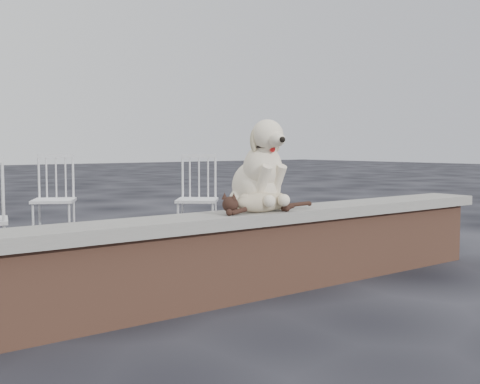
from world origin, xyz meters
TOP-DOWN VIEW (x-y plane):
  - ground at (0.00, 0.00)m, footprint 60.00×60.00m
  - brick_wall at (0.00, 0.00)m, footprint 6.00×0.30m
  - capstone at (0.00, 0.00)m, footprint 6.20×0.40m
  - dog at (0.81, 0.08)m, footprint 0.47×0.59m
  - cat at (0.73, -0.07)m, footprint 0.93×0.30m
  - chair_d at (1.68, 2.13)m, footprint 0.79×0.79m
  - chair_b at (0.46, 3.03)m, footprint 0.76×0.76m

SIDE VIEW (x-z plane):
  - ground at x=0.00m, z-range 0.00..0.00m
  - brick_wall at x=0.00m, z-range 0.00..0.50m
  - chair_d at x=1.68m, z-range 0.00..0.94m
  - chair_b at x=0.46m, z-range 0.00..0.94m
  - capstone at x=0.00m, z-range 0.50..0.58m
  - cat at x=0.73m, z-range 0.58..0.74m
  - dog at x=0.81m, z-range 0.58..1.22m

